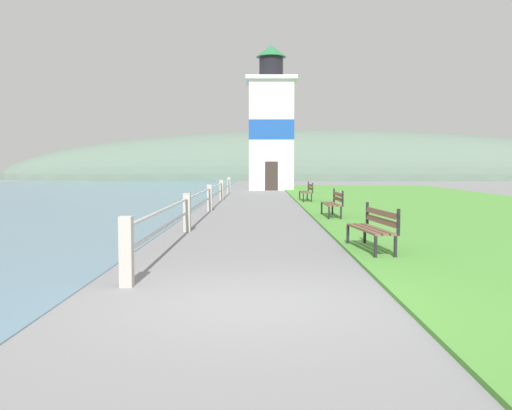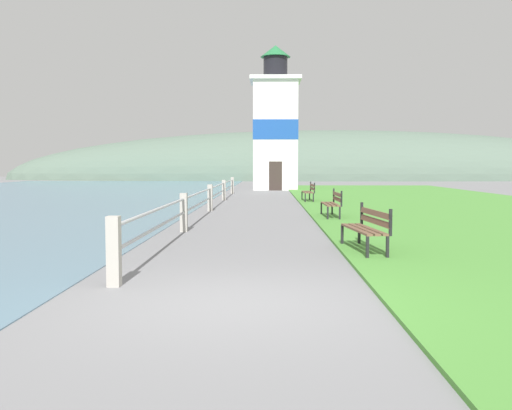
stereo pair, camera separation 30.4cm
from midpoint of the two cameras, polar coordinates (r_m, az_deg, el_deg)
The scene contains 8 objects.
ground_plane at distance 7.19m, azimuth -1.88°, elevation -9.88°, with size 160.00×160.00×0.00m, color slate.
grass_verge at distance 24.65m, azimuth 18.28°, elevation -0.16°, with size 12.00×49.25×0.06m.
seawall_railing at distance 21.55m, azimuth -5.07°, elevation 0.97°, with size 0.18×27.09×1.01m.
park_bench_near at distance 11.43m, azimuth 11.01°, elevation -2.03°, with size 0.69×1.97×0.94m.
park_bench_midway at distance 18.69m, azimuth 7.31°, elevation 0.31°, with size 0.50×1.92×0.94m.
park_bench_far at distance 27.05m, azimuth 4.83°, elevation 1.45°, with size 0.51×1.95×0.94m.
lighthouse at distance 40.97m, azimuth 1.30°, elevation 7.76°, with size 3.55×3.55×10.19m.
distant_hillside at distance 70.25m, azimuth 6.68°, elevation 2.54°, with size 80.00×16.00×12.00m.
Camera 1 is at (0.12, -6.98, 1.72)m, focal length 40.00 mm.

